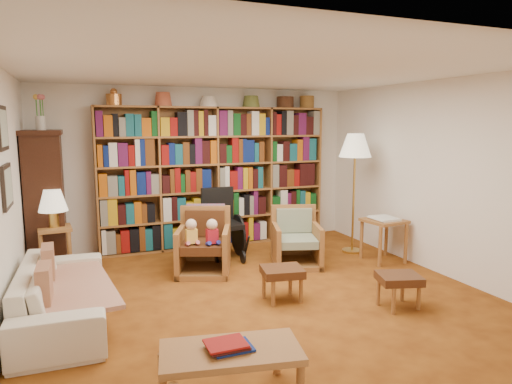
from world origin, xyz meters
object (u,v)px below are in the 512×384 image
side_table_papers (384,226)px  footstool_a (282,274)px  wheelchair (221,226)px  armchair_leather (202,245)px  side_table_lamp (55,241)px  footstool_b (399,281)px  coffee_table (231,355)px  floor_lamp (355,150)px  sofa (62,293)px  armchair_sage (294,242)px

side_table_papers → footstool_a: size_ratio=1.27×
wheelchair → armchair_leather: bearing=-128.8°
side_table_lamp → side_table_papers: side_table_lamp is taller
footstool_b → coffee_table: size_ratio=0.49×
armchair_leather → coffee_table: bearing=-100.9°
side_table_lamp → floor_lamp: 4.31m
floor_lamp → side_table_papers: 1.20m
floor_lamp → side_table_papers: (0.15, -0.56, -1.05)m
side_table_lamp → coffee_table: side_table_lamp is taller
sofa → coffee_table: 2.18m
side_table_lamp → armchair_sage: (3.06, -0.58, -0.17)m
armchair_sage → footstool_a: 1.36m
armchair_sage → coffee_table: size_ratio=0.79×
side_table_lamp → footstool_b: 4.16m
armchair_sage → floor_lamp: (1.10, 0.21, 1.25)m
side_table_lamp → armchair_leather: bearing=-13.5°
armchair_leather → footstool_a: size_ratio=1.84×
side_table_papers → armchair_leather: bearing=168.7°
wheelchair → footstool_b: 2.76m
side_table_lamp → side_table_papers: (4.30, -0.93, 0.03)m
coffee_table → footstool_b: bearing=22.6°
side_table_lamp → wheelchair: wheelchair is taller
sofa → side_table_lamp: bearing=6.0°
armchair_sage → footstool_a: (-0.71, -1.16, 0.00)m
side_table_lamp → coffee_table: (1.23, -3.29, -0.13)m
coffee_table → footstool_a: bearing=54.2°
armchair_leather → side_table_papers: size_ratio=1.45×
side_table_papers → footstool_b: bearing=-121.7°
armchair_sage → wheelchair: 1.10m
armchair_leather → floor_lamp: bearing=1.2°
side_table_papers → side_table_lamp: bearing=167.8°
armchair_leather → footstool_a: armchair_leather is taller
armchair_leather → wheelchair: wheelchair is taller
armchair_leather → armchair_sage: (1.28, -0.16, -0.05)m
wheelchair → footstool_a: wheelchair is taller
armchair_sage → sofa: bearing=-164.1°
sofa → side_table_lamp: side_table_lamp is taller
sofa → side_table_papers: 4.23m
sofa → floor_lamp: 4.37m
wheelchair → coffee_table: wheelchair is taller
wheelchair → footstool_b: bearing=-64.2°
armchair_leather → coffee_table: 2.91m
floor_lamp → coffee_table: floor_lamp is taller
footstool_b → coffee_table: coffee_table is taller
sofa → armchair_sage: (2.96, 0.84, 0.02)m
sofa → coffee_table: sofa is taller
floor_lamp → footstool_b: bearing=-110.4°
side_table_lamp → footstool_a: side_table_lamp is taller
wheelchair → footstool_a: size_ratio=2.03×
footstool_a → footstool_b: 1.24m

